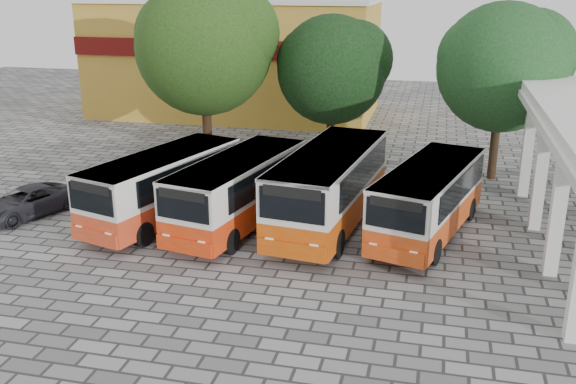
% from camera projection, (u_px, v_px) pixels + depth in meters
% --- Properties ---
extents(ground, '(90.00, 90.00, 0.00)m').
position_uv_depth(ground, '(314.00, 273.00, 21.97)').
color(ground, '#5C5C5C').
rests_on(ground, ground).
extents(shophouse_block, '(20.40, 10.40, 8.30)m').
position_uv_depth(shophouse_block, '(236.00, 56.00, 47.05)').
color(shophouse_block, '#B4882A').
rests_on(shophouse_block, ground).
extents(bus_far_left, '(4.45, 8.30, 2.82)m').
position_uv_depth(bus_far_left, '(163.00, 183.00, 26.25)').
color(bus_far_left, red).
rests_on(bus_far_left, ground).
extents(bus_centre_left, '(3.92, 8.27, 2.85)m').
position_uv_depth(bus_centre_left, '(238.00, 188.00, 25.62)').
color(bus_centre_left, red).
rests_on(bus_centre_left, ground).
extents(bus_centre_right, '(3.73, 9.03, 3.16)m').
position_uv_depth(bus_centre_right, '(330.00, 184.00, 25.53)').
color(bus_centre_right, '#B84005').
rests_on(bus_centre_right, ground).
extents(bus_far_right, '(4.34, 8.22, 2.80)m').
position_uv_depth(bus_far_right, '(429.00, 196.00, 24.71)').
color(bus_far_right, '#BE3D0E').
rests_on(bus_far_right, ground).
extents(tree_left, '(7.60, 7.24, 9.81)m').
position_uv_depth(tree_left, '(206.00, 42.00, 33.70)').
color(tree_left, '#352114').
rests_on(tree_left, ground).
extents(tree_middle, '(6.13, 5.84, 7.89)m').
position_uv_depth(tree_middle, '(333.00, 66.00, 34.15)').
color(tree_middle, '#412E13').
rests_on(tree_middle, ground).
extents(tree_right, '(6.53, 6.22, 8.66)m').
position_uv_depth(tree_right, '(505.00, 63.00, 30.62)').
color(tree_right, '#332315').
rests_on(tree_right, ground).
extents(parked_car, '(3.50, 4.81, 1.22)m').
position_uv_depth(parked_car, '(26.00, 202.00, 27.14)').
color(parked_car, '#23232A').
rests_on(parked_car, ground).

